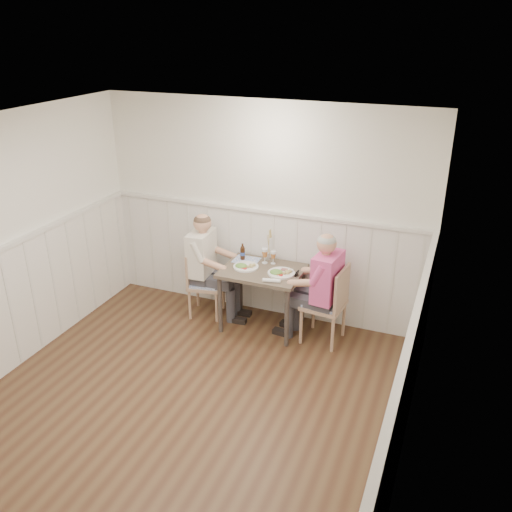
# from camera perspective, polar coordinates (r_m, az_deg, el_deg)

# --- Properties ---
(ground_plane) EXTENTS (4.50, 4.50, 0.00)m
(ground_plane) POSITION_cam_1_polar(r_m,az_deg,el_deg) (5.28, -8.48, -16.56)
(ground_plane) COLOR #452A1A
(room_shell) EXTENTS (4.04, 4.54, 2.60)m
(room_shell) POSITION_cam_1_polar(r_m,az_deg,el_deg) (4.46, -9.64, -1.47)
(room_shell) COLOR white
(room_shell) RESTS_ON ground
(wainscot) EXTENTS (4.00, 4.49, 1.34)m
(wainscot) POSITION_cam_1_polar(r_m,az_deg,el_deg) (5.37, -5.30, -6.60)
(wainscot) COLOR white
(wainscot) RESTS_ON ground
(dining_table) EXTENTS (0.92, 0.70, 0.75)m
(dining_table) POSITION_cam_1_polar(r_m,az_deg,el_deg) (6.27, 0.68, -2.26)
(dining_table) COLOR brown
(dining_table) RESTS_ON ground
(chair_right) EXTENTS (0.48, 0.48, 0.93)m
(chair_right) POSITION_cam_1_polar(r_m,az_deg,el_deg) (6.10, 7.67, -4.80)
(chair_right) COLOR tan
(chair_right) RESTS_ON ground
(chair_left) EXTENTS (0.46, 0.46, 0.84)m
(chair_left) POSITION_cam_1_polar(r_m,az_deg,el_deg) (6.66, -5.71, -2.59)
(chair_left) COLOR tan
(chair_left) RESTS_ON ground
(man_in_pink) EXTENTS (0.65, 0.45, 1.34)m
(man_in_pink) POSITION_cam_1_polar(r_m,az_deg,el_deg) (6.06, 7.02, -4.34)
(man_in_pink) COLOR #3F3F47
(man_in_pink) RESTS_ON ground
(diner_cream) EXTENTS (0.63, 0.44, 1.33)m
(diner_cream) POSITION_cam_1_polar(r_m,az_deg,el_deg) (6.61, -5.35, -1.77)
(diner_cream) COLOR #3F3F47
(diner_cream) RESTS_ON ground
(plate_man) EXTENTS (0.31, 0.31, 0.08)m
(plate_man) POSITION_cam_1_polar(r_m,az_deg,el_deg) (6.11, 2.57, -1.70)
(plate_man) COLOR white
(plate_man) RESTS_ON dining_table
(plate_diner) EXTENTS (0.29, 0.29, 0.07)m
(plate_diner) POSITION_cam_1_polar(r_m,az_deg,el_deg) (6.26, -1.23, -1.04)
(plate_diner) COLOR white
(plate_diner) RESTS_ON dining_table
(beer_glass_a) EXTENTS (0.06, 0.06, 0.16)m
(beer_glass_a) POSITION_cam_1_polar(r_m,az_deg,el_deg) (6.33, 1.82, 0.07)
(beer_glass_a) COLOR silver
(beer_glass_a) RESTS_ON dining_table
(beer_glass_b) EXTENTS (0.07, 0.07, 0.18)m
(beer_glass_b) POSITION_cam_1_polar(r_m,az_deg,el_deg) (6.33, 0.94, 0.28)
(beer_glass_b) COLOR silver
(beer_glass_b) RESTS_ON dining_table
(beer_bottle) EXTENTS (0.06, 0.06, 0.21)m
(beer_bottle) POSITION_cam_1_polar(r_m,az_deg,el_deg) (6.44, -1.42, 0.36)
(beer_bottle) COLOR black
(beer_bottle) RESTS_ON dining_table
(rolled_napkin) EXTENTS (0.20, 0.09, 0.04)m
(rolled_napkin) POSITION_cam_1_polar(r_m,az_deg,el_deg) (5.92, 1.65, -2.59)
(rolled_napkin) COLOR white
(rolled_napkin) RESTS_ON dining_table
(grass_vase) EXTENTS (0.05, 0.05, 0.41)m
(grass_vase) POSITION_cam_1_polar(r_m,az_deg,el_deg) (6.40, 1.24, 1.13)
(grass_vase) COLOR silver
(grass_vase) RESTS_ON dining_table
(gingham_mat) EXTENTS (0.31, 0.25, 0.01)m
(gingham_mat) POSITION_cam_1_polar(r_m,az_deg,el_deg) (6.45, -1.02, -0.43)
(gingham_mat) COLOR #4D6EB9
(gingham_mat) RESTS_ON dining_table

